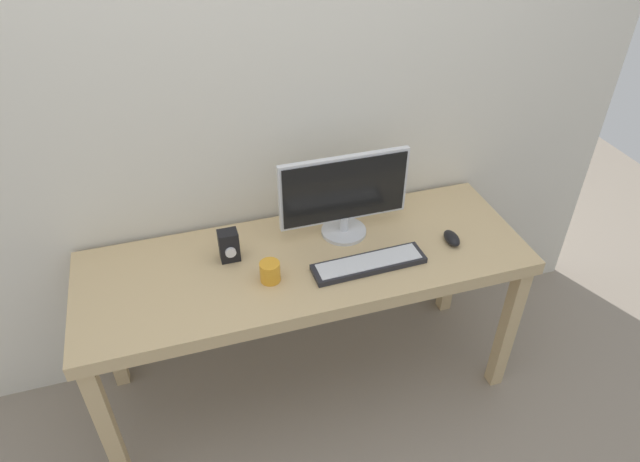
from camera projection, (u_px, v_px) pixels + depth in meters
ground_plane at (308, 380)px, 2.69m from camera, size 6.00×6.00×0.00m
wall_back at (276, 43)px, 2.05m from camera, size 3.22×0.04×3.00m
desk at (306, 273)px, 2.28m from camera, size 1.79×0.62×0.76m
monitor at (344, 194)px, 2.25m from camera, size 0.54×0.19×0.36m
keyboard_primary at (369, 264)px, 2.18m from camera, size 0.45×0.13×0.03m
mouse at (452, 238)px, 2.30m from camera, size 0.06×0.10×0.04m
audio_controller at (229, 246)px, 2.19m from camera, size 0.08×0.07×0.13m
coffee_mug at (270, 272)px, 2.10m from camera, size 0.08×0.08×0.08m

